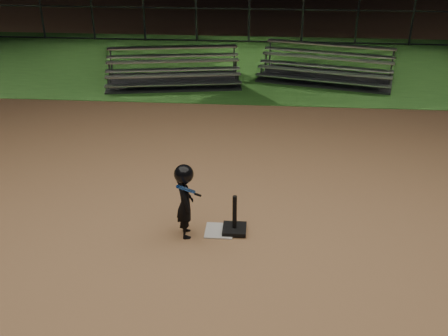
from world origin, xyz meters
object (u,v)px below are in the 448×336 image
at_px(child_batter, 185,199).
at_px(bleacher_left, 174,77).
at_px(home_plate, 219,231).
at_px(batting_tee, 235,225).
at_px(bleacher_right, 325,73).

relative_size(child_batter, bleacher_left, 0.30).
relative_size(home_plate, child_batter, 0.36).
relative_size(batting_tee, bleacher_right, 0.15).
bearing_deg(bleacher_left, batting_tee, -83.04).
bearing_deg(batting_tee, bleacher_left, 106.36).
bearing_deg(bleacher_left, bleacher_right, -0.66).
bearing_deg(child_batter, home_plate, -89.94).
distance_m(batting_tee, bleacher_right, 8.70).
bearing_deg(home_plate, batting_tee, 2.73).
xyz_separation_m(batting_tee, child_batter, (-0.77, -0.14, 0.53)).
xyz_separation_m(home_plate, batting_tee, (0.25, 0.01, 0.12)).
height_order(home_plate, batting_tee, batting_tee).
xyz_separation_m(bleacher_left, bleacher_right, (4.49, 0.69, 0.00)).
bearing_deg(bleacher_left, home_plate, -84.77).
bearing_deg(bleacher_right, home_plate, -92.62).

